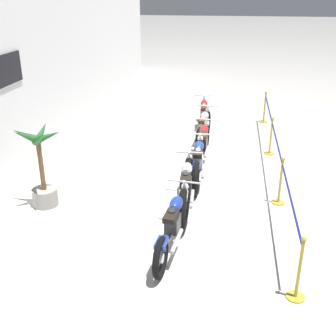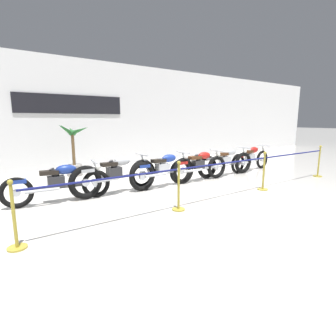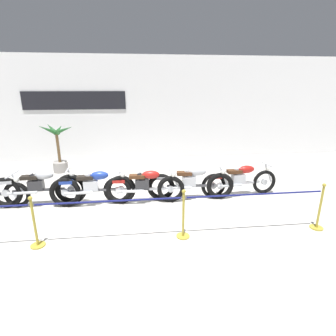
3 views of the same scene
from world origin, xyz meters
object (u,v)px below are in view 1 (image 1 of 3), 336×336
Objects in this scene: stanchion_far_left at (281,170)px; stanchion_mid_right at (270,142)px; motorcycle_blue_2 at (198,162)px; motorcycle_red_3 at (203,144)px; motorcycle_red_5 at (204,115)px; stanchion_mid_left at (280,188)px; potted_palm_left_of_row at (42,171)px; stanchion_far_right at (264,112)px; motorcycle_blue_0 at (174,224)px; motorcycle_silver_1 at (186,188)px; motorcycle_silver_4 at (204,129)px.

stanchion_mid_right is (2.80, 0.00, -0.36)m from stanchion_far_left.
motorcycle_red_3 is (1.32, -0.01, -0.01)m from motorcycle_blue_2.
motorcycle_red_5 is 5.23m from stanchion_mid_left.
potted_palm_left_of_row is (-1.67, 3.06, 0.30)m from motorcycle_blue_2.
stanchion_far_right is (6.71, -4.85, -0.42)m from potted_palm_left_of_row.
stanchion_mid_right is at bearing 180.00° from stanchion_far_right.
motorcycle_blue_2 is (2.78, -0.18, 0.02)m from motorcycle_blue_0.
stanchion_far_left is 8.48× the size of stanchion_mid_left.
motorcycle_blue_2 is at bearing -5.05° from motorcycle_silver_1.
motorcycle_silver_1 reaches higher than motorcycle_red_3.
motorcycle_blue_0 is at bearing 134.70° from stanchion_mid_left.
motorcycle_silver_4 is 0.27× the size of stanchion_far_left.
motorcycle_red_5 is at bearing 2.44° from motorcycle_blue_2.
stanchion_far_right is at bearing -14.14° from motorcycle_blue_0.
motorcycle_red_3 is 4.13m from stanchion_far_right.
stanchion_far_left is (-2.07, -1.78, 0.25)m from motorcycle_red_3.
stanchion_mid_right is (3.72, -4.85, -0.42)m from potted_palm_left_of_row.
stanchion_far_right is at bearing 0.00° from stanchion_mid_right.
motorcycle_red_5 is 2.14× the size of stanchion_far_right.
stanchion_far_right is (2.45, -1.86, -0.11)m from motorcycle_silver_4.
motorcycle_silver_1 is at bearing 150.96° from stanchion_mid_right.
motorcycle_red_3 is at bearing 40.73° from stanchion_far_left.
stanchion_far_left is at bearing -139.27° from motorcycle_red_3.
motorcycle_silver_1 is 2.96m from potted_palm_left_of_row.
stanchion_mid_right is at bearing -135.05° from motorcycle_red_5.
stanchion_mid_left is at bearing -151.45° from motorcycle_silver_4.
motorcycle_red_5 is 5.16m from stanchion_far_left.
motorcycle_red_3 is 2.74m from stanchion_far_left.
motorcycle_blue_0 is 1.10× the size of motorcycle_red_3.
stanchion_mid_right is 2.99m from stanchion_far_right.
stanchion_far_right is at bearing -16.57° from motorcycle_silver_1.
motorcycle_red_5 is (5.41, 0.05, -0.02)m from motorcycle_silver_1.
motorcycle_red_5 is at bearing 22.03° from stanchion_mid_left.
potted_palm_left_of_row is at bearing 144.12° from stanchion_far_right.
stanchion_mid_right is at bearing -67.61° from motorcycle_red_3.
stanchion_mid_left is (-2.15, -1.78, -0.11)m from motorcycle_red_3.
stanchion_far_left and stanchion_mid_left have the same top height.
motorcycle_blue_2 is 1.02× the size of motorcycle_red_3.
motorcycle_silver_4 reaches higher than motorcycle_red_3.
stanchion_far_right is (7.82, -1.97, -0.10)m from motorcycle_blue_0.
potted_palm_left_of_row is at bearing 153.07° from motorcycle_red_5.
stanchion_mid_left is (0.57, -1.91, -0.13)m from motorcycle_silver_1.
stanchion_far_left is at bearing -44.12° from motorcycle_blue_0.
stanchion_mid_left is (0.84, -4.85, -0.42)m from potted_palm_left_of_row.
stanchion_far_left is at bearing 0.00° from stanchion_mid_left.
potted_palm_left_of_row reaches higher than motorcycle_blue_2.
potted_palm_left_of_row is 1.73× the size of stanchion_mid_left.
motorcycle_red_5 is at bearing 0.51° from motorcycle_silver_1.
stanchion_far_left reaches higher than motorcycle_blue_2.
potted_palm_left_of_row is (-2.99, 3.07, 0.31)m from motorcycle_red_3.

